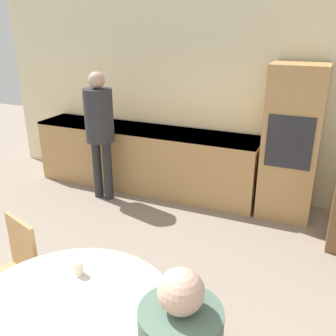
{
  "coord_description": "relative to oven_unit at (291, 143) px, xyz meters",
  "views": [
    {
      "loc": [
        1.2,
        -0.12,
        2.25
      ],
      "look_at": [
        -0.0,
        2.63,
        1.08
      ],
      "focal_mm": 40.0,
      "sensor_mm": 36.0,
      "label": 1
    }
  ],
  "objects": [
    {
      "name": "wall_back",
      "position": [
        -0.85,
        0.34,
        0.38
      ],
      "size": [
        7.1,
        0.05,
        2.6
      ],
      "color": "beige",
      "rests_on": "ground_plane"
    },
    {
      "name": "kitchen_counter",
      "position": [
        -1.95,
        -0.01,
        -0.46
      ],
      "size": [
        3.2,
        0.6,
        0.89
      ],
      "color": "tan",
      "rests_on": "ground_plane"
    },
    {
      "name": "oven_unit",
      "position": [
        0.0,
        0.0,
        0.0
      ],
      "size": [
        0.63,
        0.59,
        1.83
      ],
      "color": "tan",
      "rests_on": "ground_plane"
    },
    {
      "name": "dining_table",
      "position": [
        -0.85,
        -3.13,
        -0.39
      ],
      "size": [
        1.23,
        1.23,
        0.73
      ],
      "color": "brown",
      "rests_on": "ground_plane"
    },
    {
      "name": "chair_far_left",
      "position": [
        -1.65,
        -2.77,
        -0.41
      ],
      "size": [
        0.51,
        0.51,
        0.9
      ],
      "rotation": [
        0.0,
        0.0,
        5.96
      ],
      "color": "tan",
      "rests_on": "ground_plane"
    },
    {
      "name": "person_standing",
      "position": [
        -2.32,
        -0.53,
        0.13
      ],
      "size": [
        0.37,
        0.37,
        1.69
      ],
      "color": "#262628",
      "rests_on": "ground_plane"
    },
    {
      "name": "cup",
      "position": [
        -0.98,
        -2.84,
        -0.14
      ],
      "size": [
        0.07,
        0.07,
        0.09
      ],
      "color": "beige",
      "rests_on": "dining_table"
    }
  ]
}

